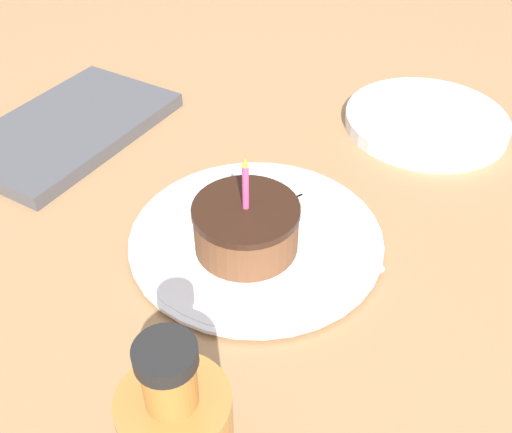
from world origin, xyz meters
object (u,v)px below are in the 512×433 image
plate (256,238)px  marble_board (69,128)px  cake_slice (246,227)px  side_plate (426,121)px  fork (317,214)px

plate → marble_board: size_ratio=0.97×
cake_slice → marble_board: bearing=77.0°
side_plate → fork: bearing=171.7°
marble_board → plate: bearing=-99.8°
marble_board → cake_slice: bearing=-103.0°
side_plate → marble_board: bearing=123.0°
cake_slice → fork: size_ratio=0.65×
side_plate → marble_board: size_ratio=0.78×
cake_slice → side_plate: size_ratio=0.50×
fork → plate: bearing=146.1°
fork → side_plate: 0.28m
cake_slice → fork: (0.09, -0.04, -0.03)m
plate → side_plate: (0.34, -0.08, 0.00)m
cake_slice → marble_board: size_ratio=0.39×
cake_slice → plate: bearing=-0.4°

